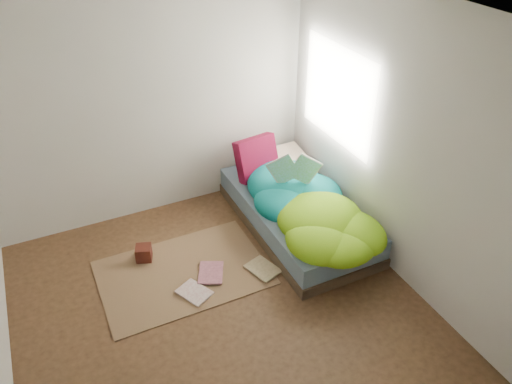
# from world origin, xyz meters

# --- Properties ---
(ground) EXTENTS (3.50, 3.50, 0.00)m
(ground) POSITION_xyz_m (0.00, 0.00, 0.00)
(ground) COLOR #3D2817
(ground) RESTS_ON ground
(room_walls) EXTENTS (3.54, 3.54, 2.62)m
(room_walls) POSITION_xyz_m (0.01, 0.01, 1.63)
(room_walls) COLOR #B7B4AE
(room_walls) RESTS_ON ground
(bed) EXTENTS (1.00, 2.00, 0.34)m
(bed) POSITION_xyz_m (1.22, 0.72, 0.17)
(bed) COLOR #3C2B20
(bed) RESTS_ON ground
(duvet) EXTENTS (0.96, 1.84, 0.34)m
(duvet) POSITION_xyz_m (1.22, 0.50, 0.51)
(duvet) COLOR #086E7A
(duvet) RESTS_ON bed
(rug) EXTENTS (1.60, 1.10, 0.01)m
(rug) POSITION_xyz_m (-0.15, 0.55, 0.01)
(rug) COLOR brown
(rug) RESTS_ON ground
(pillow_floral) EXTENTS (0.66, 0.42, 0.14)m
(pillow_floral) POSITION_xyz_m (1.38, 1.45, 0.41)
(pillow_floral) COLOR beige
(pillow_floral) RESTS_ON bed
(pillow_magenta) EXTENTS (0.49, 0.22, 0.48)m
(pillow_magenta) POSITION_xyz_m (1.05, 1.37, 0.58)
(pillow_magenta) COLOR #490416
(pillow_magenta) RESTS_ON bed
(open_book) EXTENTS (0.45, 0.27, 0.28)m
(open_book) POSITION_xyz_m (1.19, 0.77, 0.82)
(open_book) COLOR #2C8833
(open_book) RESTS_ON duvet
(wooden_box) EXTENTS (0.20, 0.20, 0.15)m
(wooden_box) POSITION_xyz_m (-0.44, 0.91, 0.09)
(wooden_box) COLOR black
(wooden_box) RESTS_ON rug
(floor_book_a) EXTENTS (0.34, 0.37, 0.02)m
(floor_book_a) POSITION_xyz_m (-0.25, 0.18, 0.02)
(floor_book_a) COLOR silver
(floor_book_a) RESTS_ON rug
(floor_book_b) EXTENTS (0.35, 0.39, 0.03)m
(floor_book_b) POSITION_xyz_m (-0.02, 0.46, 0.03)
(floor_book_b) COLOR #BB6C84
(floor_book_b) RESTS_ON rug
(floor_book_c) EXTENTS (0.32, 0.38, 0.02)m
(floor_book_c) POSITION_xyz_m (0.46, 0.21, 0.02)
(floor_book_c) COLOR tan
(floor_book_c) RESTS_ON rug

